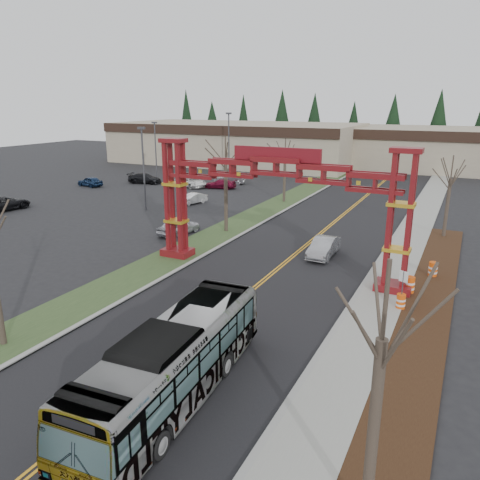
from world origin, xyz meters
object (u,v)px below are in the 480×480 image
Objects in this scene: parked_car_mid_a at (220,184)px; bare_tree_median_far at (285,157)px; parked_car_near_b at (192,199)px; parked_car_far_c at (145,178)px; bare_tree_median_mid at (226,162)px; street_sign at (403,282)px; retail_building_west at (237,143)px; parked_car_near_c at (4,203)px; light_pole_far at (229,139)px; barrel_south at (401,302)px; light_pole_near at (143,163)px; transit_bus at (174,363)px; barrel_mid at (410,285)px; parked_car_near_a at (179,226)px; parked_car_mid_b at (90,182)px; gateway_arch at (276,187)px; silver_sedan at (323,247)px; barrel_north at (433,270)px; bare_tree_right_near at (382,341)px; light_pole_mid at (156,147)px; bare_tree_right_far at (451,179)px; parked_car_far_a at (230,179)px; parked_car_far_b at (191,182)px.

parked_car_mid_a is 0.59× the size of bare_tree_median_far.
parked_car_far_c is (-13.73, 9.05, 0.11)m from parked_car_near_b.
bare_tree_median_mid reaches higher than street_sign.
retail_building_west reaches higher than parked_car_near_c.
light_pole_far reaches higher than barrel_south.
street_sign is (28.74, -14.27, -3.46)m from light_pole_near.
parked_car_mid_a is (-20.98, 42.28, -0.97)m from transit_bus.
retail_building_west is 66.51m from barrel_mid.
parked_car_near_a is 3.82× the size of barrel_mid.
parked_car_near_c reaches higher than parked_car_mid_a.
street_sign is (42.63, -7.48, 0.93)m from parked_car_near_c.
retail_building_west reaches higher than parked_car_far_c.
street_sign is at bearing 71.77° from parked_car_mid_b.
silver_sedan is (2.07, 4.89, -5.25)m from gateway_arch.
barrel_north is (8.05, 18.95, -1.06)m from transit_bus.
light_pole_far reaches higher than parked_car_near_a.
light_pole_far is at bearing 99.08° from light_pole_near.
parked_car_mid_a is 4.00× the size of barrel_north.
bare_tree_right_near is 62.94m from light_pole_mid.
parked_car_far_c is at bearing -91.86° from retail_building_west.
parked_car_near_a is 1.06× the size of parked_car_mid_b.
bare_tree_right_far reaches higher than barrel_mid.
light_pole_far is at bearing 117.15° from bare_tree_median_mid.
parked_car_near_a is 0.50× the size of light_pole_mid.
light_pole_mid reaches higher than silver_sedan.
parked_car_near_c is 4.90× the size of barrel_mid.
parked_car_near_c is at bearing 146.97° from transit_bus.
parked_car_near_a is 21.62m from barrel_south.
street_sign is 2.10× the size of barrel_mid.
gateway_arch is 2.05× the size of light_pole_near.
light_pole_mid is at bearing -88.70° from parked_car_near_c.
barrel_south is at bearing 169.66° from parked_car_near_a.
parked_car_far_c is (-32.98, 21.08, -0.01)m from silver_sedan.
parked_car_far_a is 43.89m from barrel_south.
parked_car_far_b is 1.06× the size of parked_car_far_c.
gateway_arch is 17.84m from bare_tree_right_far.
transit_bus is 4.90× the size of street_sign.
bare_tree_right_near is (18.00, -40.30, 0.47)m from bare_tree_median_far.
street_sign is (16.81, -10.50, -4.59)m from bare_tree_median_mid.
barrel_south is (39.71, -28.50, -0.23)m from parked_car_far_c.
bare_tree_median_mid is at bearing 147.98° from barrel_south.
parked_car_near_c is 1.36× the size of parked_car_mid_b.
silver_sedan is 10.06m from street_sign.
barrel_south is at bearing -26.43° from light_pole_near.
parked_car_far_a is at bearing -16.47° from parked_car_far_b.
light_pole_far is 8.73× the size of barrel_mid.
parked_car_mid_a is (-21.12, 22.25, -0.10)m from silver_sedan.
light_pole_mid reaches higher than parked_car_far_a.
bare_tree_median_far reaches higher than parked_car_near_b.
bare_tree_right_far is 44.05m from light_pole_mid.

